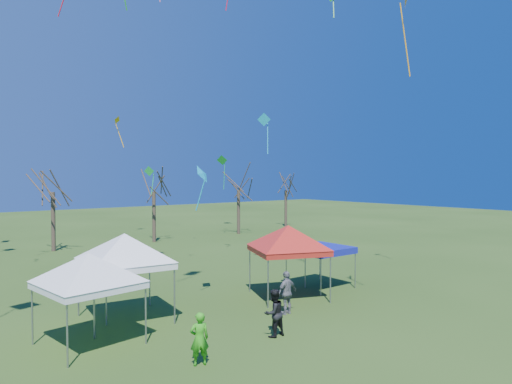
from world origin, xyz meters
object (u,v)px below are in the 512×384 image
Objects in this scene: tree_4 at (238,174)px; tent_white_west at (88,259)px; tent_white_mid at (124,239)px; tent_red at (288,230)px; tent_blue at (320,250)px; person_green at (199,339)px; tree_2 at (52,171)px; tree_3 at (154,174)px; tree_5 at (286,177)px; person_grey at (287,293)px; person_dark at (274,313)px.

tent_white_west is at bearing -136.06° from tree_4.
tent_white_mid is 1.09× the size of tent_red.
tree_4 is at bearing 64.60° from tent_blue.
person_green is at bearing -151.15° from tent_red.
tent_white_west is at bearing -101.62° from tree_2.
tree_3 is at bearing 88.63° from tent_blue.
tree_2 is at bearing -176.30° from tree_5.
tent_white_west is at bearing -176.70° from tent_blue.
tree_3 is 25.20m from tent_white_west.
person_green is at bearing -113.06° from tree_3.
person_grey is (-4.60, -2.41, -1.07)m from tent_blue.
tree_4 is 1.89× the size of tent_white_west.
person_dark is (1.08, -25.19, -5.42)m from tree_2.
person_dark is 3.50m from person_green.
tent_blue is (-18.19, -22.74, -3.74)m from tree_5.
tree_4 is at bearing 59.31° from tent_red.
tree_4 is at bearing 43.94° from tent_white_west.
person_grey is at bearing -143.87° from person_dark.
tree_5 is 38.63m from tent_white_west.
tent_white_mid is at bearing -57.87° from person_dark.
tree_3 reaches higher than tree_4.
tent_white_west is at bearing -17.33° from person_grey.
tree_2 reaches higher than person_grey.
tree_2 is 1.03× the size of tree_3.
tree_2 is 24.30m from person_grey.
tent_blue is 1.51× the size of person_grey.
tree_2 reaches higher than tent_white_mid.
tent_blue is 1.68× the size of person_green.
tent_red is (5.19, -21.50, -3.02)m from tree_2.
tree_5 is 31.31m from tent_red.
tent_white_west reaches higher than person_green.
tree_2 reaches higher than tent_white_west.
person_dark is 0.95× the size of person_grey.
tent_white_west is (-30.57, -23.46, -2.74)m from tree_5.
tree_4 reaches higher than tree_5.
tree_2 is 22.32m from tent_red.
tent_blue is 8.05m from person_dark.
tree_2 is 1.92× the size of tent_red.
tent_white_west is 2.39× the size of person_dark.
person_dark is (5.56, -3.42, -2.12)m from tent_white_west.
tent_blue is (7.90, -21.06, -4.30)m from tree_2.
tent_blue is 11.33m from person_green.
tent_red is 2.44× the size of person_dark.
person_dark is 2.81m from person_grey.
tent_white_west is 4.92m from person_green.
tree_4 reaches higher than person_dark.
tree_5 is 39.79m from person_green.
tree_5 is 4.05× the size of person_grey.
tree_5 is 4.49× the size of person_green.
tree_3 reaches higher than person_green.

